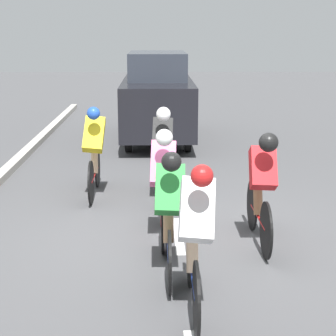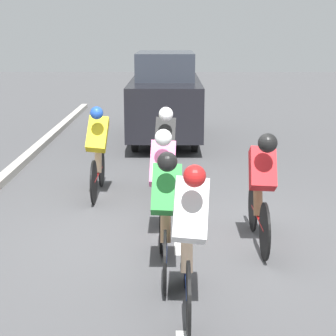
% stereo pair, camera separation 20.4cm
% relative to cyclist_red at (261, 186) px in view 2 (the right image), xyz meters
% --- Properties ---
extents(ground_plane, '(60.00, 60.00, 0.00)m').
position_rel_cyclist_red_xyz_m(ground_plane, '(1.04, -0.29, -0.81)').
color(ground_plane, '#4C4C4F').
extents(lane_stripe_mid, '(0.12, 1.40, 0.01)m').
position_rel_cyclist_red_xyz_m(lane_stripe_mid, '(1.04, -0.37, -0.80)').
color(lane_stripe_mid, white).
rests_on(lane_stripe_mid, ground).
extents(lane_stripe_far, '(0.12, 1.40, 0.01)m').
position_rel_cyclist_red_xyz_m(lane_stripe_far, '(1.04, -3.57, -0.80)').
color(lane_stripe_far, white).
rests_on(lane_stripe_far, ground).
extents(cyclist_red, '(0.34, 1.73, 1.53)m').
position_rel_cyclist_red_xyz_m(cyclist_red, '(0.00, 0.00, 0.00)').
color(cyclist_red, black).
rests_on(cyclist_red, ground).
extents(cyclist_green, '(0.34, 1.67, 1.51)m').
position_rel_cyclist_red_xyz_m(cyclist_green, '(1.20, 0.92, -0.03)').
color(cyclist_green, black).
rests_on(cyclist_green, ground).
extents(cyclist_white, '(0.37, 1.75, 1.57)m').
position_rel_cyclist_red_xyz_m(cyclist_white, '(0.97, 1.76, 0.00)').
color(cyclist_white, black).
rests_on(cyclist_white, ground).
extents(cyclist_black, '(0.36, 1.70, 1.58)m').
position_rel_cyclist_red_xyz_m(cyclist_black, '(1.25, -1.97, 0.02)').
color(cyclist_black, black).
rests_on(cyclist_black, ground).
extents(cyclist_yellow, '(0.37, 1.74, 1.55)m').
position_rel_cyclist_red_xyz_m(cyclist_yellow, '(2.37, -2.25, -0.01)').
color(cyclist_yellow, black).
rests_on(cyclist_yellow, ground).
extents(cyclist_pink, '(0.35, 1.68, 1.54)m').
position_rel_cyclist_red_xyz_m(cyclist_pink, '(1.26, -0.21, -0.00)').
color(cyclist_pink, black).
rests_on(cyclist_pink, ground).
extents(support_car, '(1.70, 4.44, 2.19)m').
position_rel_cyclist_red_xyz_m(support_car, '(1.29, -7.20, 0.29)').
color(support_car, black).
rests_on(support_car, ground).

